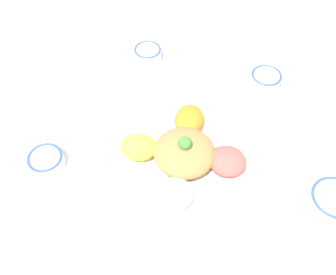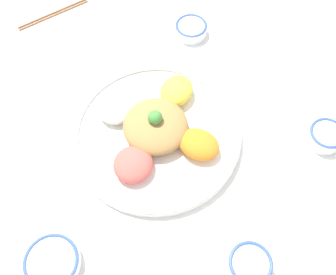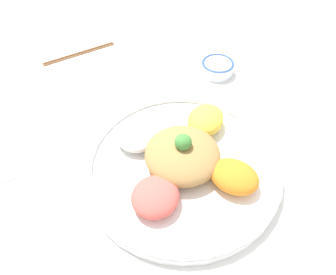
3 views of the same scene
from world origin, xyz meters
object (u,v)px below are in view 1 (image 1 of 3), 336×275
salad_platter (182,158)px  rice_bowl_blue (46,160)px  sauce_bowl_red (334,200)px  rice_bowl_plain (265,80)px  sauce_bowl_dark (148,53)px

salad_platter → rice_bowl_blue: size_ratio=4.59×
salad_platter → sauce_bowl_red: 0.36m
salad_platter → rice_bowl_plain: 0.36m
rice_bowl_blue → rice_bowl_plain: 0.64m
sauce_bowl_red → rice_bowl_blue: bearing=-15.2°
sauce_bowl_red → rice_bowl_plain: bearing=-80.9°
salad_platter → rice_bowl_plain: (-0.27, -0.24, 0.00)m
salad_platter → rice_bowl_plain: salad_platter is taller
rice_bowl_blue → rice_bowl_plain: rice_bowl_plain is taller
rice_bowl_plain → sauce_bowl_dark: bearing=-25.4°
sauce_bowl_dark → salad_platter: bearing=97.9°
salad_platter → sauce_bowl_red: size_ratio=3.62×
sauce_bowl_dark → sauce_bowl_red: bearing=125.6°
sauce_bowl_dark → rice_bowl_blue: bearing=52.2°
rice_bowl_plain → sauce_bowl_red: bearing=99.1°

